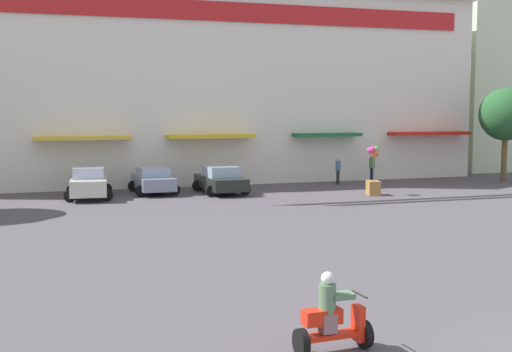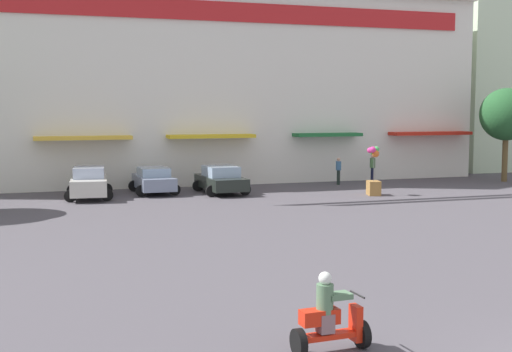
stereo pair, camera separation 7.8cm
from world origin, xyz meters
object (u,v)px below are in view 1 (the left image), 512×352
at_px(parked_car_1, 153,180).
at_px(pedestrian_0, 372,166).
at_px(balloon_vendor_cart, 373,177).
at_px(scooter_rider_4, 332,319).
at_px(pedestrian_1, 338,169).
at_px(parked_car_0, 89,183).
at_px(parked_car_2, 221,180).
at_px(plaza_tree_1, 506,115).

relative_size(parked_car_1, pedestrian_0, 2.23).
distance_m(pedestrian_0, balloon_vendor_cart, 6.40).
relative_size(scooter_rider_4, pedestrian_1, 0.96).
xyz_separation_m(parked_car_0, scooter_rider_4, (2.55, -23.59, -0.16)).
xyz_separation_m(parked_car_2, balloon_vendor_cart, (7.35, -3.26, 0.23)).
height_order(plaza_tree_1, pedestrian_0, plaza_tree_1).
distance_m(plaza_tree_1, parked_car_1, 21.93).
relative_size(plaza_tree_1, parked_car_2, 1.38).
xyz_separation_m(plaza_tree_1, parked_car_0, (-25.08, -0.15, -3.33)).
relative_size(parked_car_1, scooter_rider_4, 2.50).
bearing_deg(parked_car_2, pedestrian_1, 12.84).
distance_m(pedestrian_1, balloon_vendor_cart, 5.02).
xyz_separation_m(parked_car_2, pedestrian_0, (10.29, 2.43, 0.26)).
xyz_separation_m(scooter_rider_4, balloon_vendor_cart, (11.65, 20.27, 0.33)).
bearing_deg(plaza_tree_1, parked_car_0, -179.66).
distance_m(parked_car_2, balloon_vendor_cart, 8.05).
bearing_deg(pedestrian_1, balloon_vendor_cart, -93.76).
bearing_deg(balloon_vendor_cart, parked_car_1, 158.15).
bearing_deg(pedestrian_0, balloon_vendor_cart, -117.29).
height_order(parked_car_2, pedestrian_0, pedestrian_0).
bearing_deg(parked_car_2, pedestrian_0, 13.27).
height_order(parked_car_2, scooter_rider_4, scooter_rider_4).
distance_m(parked_car_1, parked_car_2, 3.58).
bearing_deg(balloon_vendor_cart, parked_car_0, 166.84).
relative_size(plaza_tree_1, parked_car_1, 1.50).
relative_size(plaza_tree_1, pedestrian_0, 3.35).
bearing_deg(pedestrian_0, scooter_rider_4, -119.33).
bearing_deg(plaza_tree_1, pedestrian_1, 171.67).
bearing_deg(parked_car_1, pedestrian_0, 5.70).
bearing_deg(pedestrian_1, parked_car_1, -176.44).
bearing_deg(scooter_rider_4, parked_car_0, 96.18).
distance_m(parked_car_1, scooter_rider_4, 24.60).
bearing_deg(parked_car_1, plaza_tree_1, -2.26).
xyz_separation_m(plaza_tree_1, pedestrian_1, (-10.55, 1.55, -3.20)).
height_order(pedestrian_0, pedestrian_1, pedestrian_0).
relative_size(pedestrian_0, pedestrian_1, 1.07).
bearing_deg(plaza_tree_1, balloon_vendor_cart, -162.32).
relative_size(scooter_rider_4, pedestrian_0, 0.89).
bearing_deg(parked_car_2, plaza_tree_1, 0.65).
height_order(parked_car_0, parked_car_1, parked_car_0).
distance_m(plaza_tree_1, balloon_vendor_cart, 11.85).
height_order(parked_car_0, scooter_rider_4, parked_car_0).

